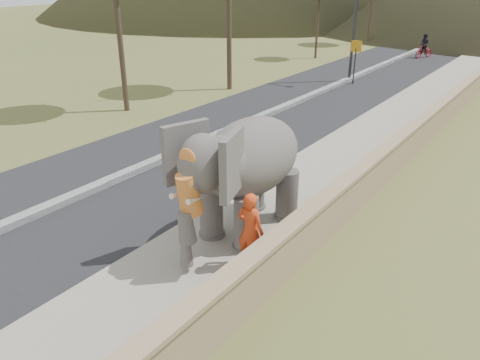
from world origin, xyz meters
name	(u,v)px	position (x,y,z in m)	size (l,w,h in m)	color
ground	(231,245)	(0.00, 0.00, 0.00)	(160.00, 160.00, 0.00)	olive
road	(273,114)	(-5.00, 10.00, 0.01)	(7.00, 120.00, 0.03)	black
median	(273,112)	(-5.00, 10.00, 0.11)	(0.35, 120.00, 0.22)	black
walkway	(381,133)	(0.00, 10.00, 0.07)	(3.00, 120.00, 0.15)	#9E9687
parapet	(426,129)	(1.65, 10.00, 0.55)	(0.30, 120.00, 1.10)	tan
signboard	(356,55)	(-4.50, 17.80, 1.64)	(0.60, 0.08, 2.40)	#2D2D33
elephant_and_man	(251,173)	(0.02, 0.79, 1.57)	(2.26, 3.96, 2.87)	#655F5B
motorcyclist	(424,49)	(-3.76, 29.05, 0.66)	(1.22, 1.90, 1.74)	maroon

